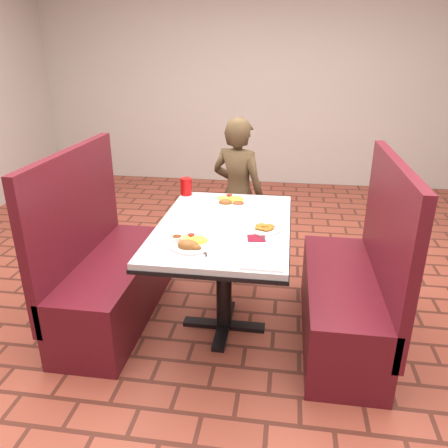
% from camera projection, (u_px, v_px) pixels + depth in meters
% --- Properties ---
extents(room, '(7.00, 7.04, 2.82)m').
position_uv_depth(room, '(224.00, 14.00, 2.24)').
color(room, '#A04834').
rests_on(room, ground).
extents(dining_table, '(0.81, 1.21, 0.75)m').
position_uv_depth(dining_table, '(224.00, 238.00, 2.71)').
color(dining_table, silver).
rests_on(dining_table, ground).
extents(booth_bench_left, '(0.47, 1.20, 1.17)m').
position_uv_depth(booth_bench_left, '(107.00, 275.00, 2.94)').
color(booth_bench_left, maroon).
rests_on(booth_bench_left, ground).
extents(booth_bench_right, '(0.47, 1.20, 1.17)m').
position_uv_depth(booth_bench_right, '(350.00, 293.00, 2.72)').
color(booth_bench_right, maroon).
rests_on(booth_bench_right, ground).
extents(diner_person, '(0.54, 0.45, 1.26)m').
position_uv_depth(diner_person, '(238.00, 194.00, 3.61)').
color(diner_person, brown).
rests_on(diner_person, ground).
extents(near_dinner_plate, '(0.26, 0.26, 0.08)m').
position_uv_depth(near_dinner_plate, '(191.00, 241.00, 2.37)').
color(near_dinner_plate, white).
rests_on(near_dinner_plate, dining_table).
extents(far_dinner_plate, '(0.28, 0.28, 0.07)m').
position_uv_depth(far_dinner_plate, '(231.00, 200.00, 3.02)').
color(far_dinner_plate, white).
rests_on(far_dinner_plate, dining_table).
extents(plantain_plate, '(0.19, 0.19, 0.03)m').
position_uv_depth(plantain_plate, '(264.00, 228.00, 2.58)').
color(plantain_plate, white).
rests_on(plantain_plate, dining_table).
extents(maroon_napkin, '(0.11, 0.11, 0.00)m').
position_uv_depth(maroon_napkin, '(256.00, 238.00, 2.47)').
color(maroon_napkin, maroon).
rests_on(maroon_napkin, dining_table).
extents(spoon_utensil, '(0.07, 0.11, 0.00)m').
position_uv_depth(spoon_utensil, '(260.00, 236.00, 2.49)').
color(spoon_utensil, silver).
rests_on(spoon_utensil, dining_table).
extents(red_tumbler, '(0.08, 0.08, 0.12)m').
position_uv_depth(red_tumbler, '(186.00, 186.00, 3.19)').
color(red_tumbler, '#BB0C0C').
rests_on(red_tumbler, dining_table).
extents(paper_napkin, '(0.21, 0.16, 0.01)m').
position_uv_depth(paper_napkin, '(263.00, 263.00, 2.17)').
color(paper_napkin, white).
rests_on(paper_napkin, dining_table).
extents(knife_utensil, '(0.07, 0.16, 0.00)m').
position_uv_depth(knife_utensil, '(204.00, 250.00, 2.31)').
color(knife_utensil, silver).
rests_on(knife_utensil, dining_table).
extents(fork_utensil, '(0.02, 0.14, 0.00)m').
position_uv_depth(fork_utensil, '(189.00, 246.00, 2.36)').
color(fork_utensil, silver).
rests_on(fork_utensil, dining_table).
extents(lettuce_shreds, '(0.28, 0.32, 0.00)m').
position_uv_depth(lettuce_shreds, '(232.00, 221.00, 2.72)').
color(lettuce_shreds, '#94C24D').
rests_on(lettuce_shreds, dining_table).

